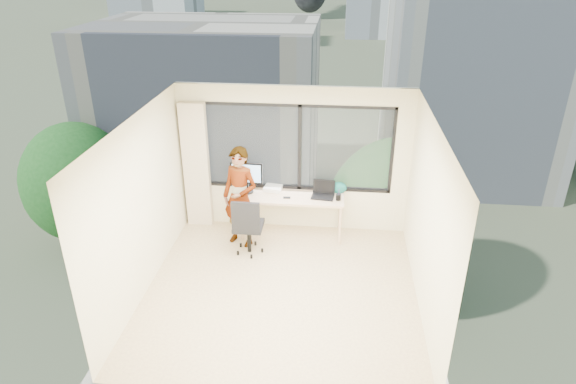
# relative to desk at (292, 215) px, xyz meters

# --- Properties ---
(floor) EXTENTS (4.00, 4.00, 0.01)m
(floor) POSITION_rel_desk_xyz_m (0.00, -1.66, -0.38)
(floor) COLOR beige
(floor) RESTS_ON ground
(ceiling) EXTENTS (4.00, 4.00, 0.01)m
(ceiling) POSITION_rel_desk_xyz_m (0.00, -1.66, 2.23)
(ceiling) COLOR white
(ceiling) RESTS_ON ground
(wall_front) EXTENTS (4.00, 0.01, 2.60)m
(wall_front) POSITION_rel_desk_xyz_m (0.00, -3.66, 0.93)
(wall_front) COLOR beige
(wall_front) RESTS_ON ground
(wall_left) EXTENTS (0.01, 4.00, 2.60)m
(wall_left) POSITION_rel_desk_xyz_m (-2.00, -1.66, 0.93)
(wall_left) COLOR beige
(wall_left) RESTS_ON ground
(wall_right) EXTENTS (0.01, 4.00, 2.60)m
(wall_right) POSITION_rel_desk_xyz_m (2.00, -1.66, 0.93)
(wall_right) COLOR beige
(wall_right) RESTS_ON ground
(window_wall) EXTENTS (3.30, 0.16, 1.55)m
(window_wall) POSITION_rel_desk_xyz_m (0.05, 0.34, 1.15)
(window_wall) COLOR black
(window_wall) RESTS_ON ground
(curtain) EXTENTS (0.45, 0.14, 2.30)m
(curtain) POSITION_rel_desk_xyz_m (-1.72, 0.22, 0.77)
(curtain) COLOR beige
(curtain) RESTS_ON floor
(desk) EXTENTS (1.80, 0.60, 0.75)m
(desk) POSITION_rel_desk_xyz_m (0.00, 0.00, 0.00)
(desk) COLOR #D2B18C
(desk) RESTS_ON floor
(chair) EXTENTS (0.54, 0.54, 1.06)m
(chair) POSITION_rel_desk_xyz_m (-0.65, -0.66, 0.15)
(chair) COLOR black
(chair) RESTS_ON floor
(person) EXTENTS (0.75, 0.62, 1.75)m
(person) POSITION_rel_desk_xyz_m (-0.83, -0.38, 0.50)
(person) COLOR #2D2D33
(person) RESTS_ON floor
(monitor) EXTENTS (0.57, 0.14, 0.57)m
(monitor) POSITION_rel_desk_xyz_m (-0.80, 0.09, 0.66)
(monitor) COLOR black
(monitor) RESTS_ON desk
(game_console) EXTENTS (0.34, 0.30, 0.07)m
(game_console) POSITION_rel_desk_xyz_m (-0.36, 0.21, 0.41)
(game_console) COLOR white
(game_console) RESTS_ON desk
(laptop) EXTENTS (0.42, 0.44, 0.25)m
(laptop) POSITION_rel_desk_xyz_m (0.53, 0.02, 0.50)
(laptop) COLOR black
(laptop) RESTS_ON desk
(cellphone) EXTENTS (0.13, 0.07, 0.01)m
(cellphone) POSITION_rel_desk_xyz_m (-0.08, -0.07, 0.38)
(cellphone) COLOR black
(cellphone) RESTS_ON desk
(pen_cup) EXTENTS (0.11, 0.11, 0.11)m
(pen_cup) POSITION_rel_desk_xyz_m (0.80, -0.06, 0.43)
(pen_cup) COLOR black
(pen_cup) RESTS_ON desk
(handbag) EXTENTS (0.30, 0.18, 0.21)m
(handbag) POSITION_rel_desk_xyz_m (0.80, 0.20, 0.48)
(handbag) COLOR #0C4841
(handbag) RESTS_ON desk
(exterior_ground) EXTENTS (400.00, 400.00, 0.04)m
(exterior_ground) POSITION_rel_desk_xyz_m (0.00, 118.34, -14.38)
(exterior_ground) COLOR #515B3D
(exterior_ground) RESTS_ON ground
(near_bldg_a) EXTENTS (16.00, 12.00, 14.00)m
(near_bldg_a) POSITION_rel_desk_xyz_m (-9.00, 28.34, -7.38)
(near_bldg_a) COLOR beige
(near_bldg_a) RESTS_ON exterior_ground
(near_bldg_b) EXTENTS (14.00, 13.00, 16.00)m
(near_bldg_b) POSITION_rel_desk_xyz_m (12.00, 36.34, -6.38)
(near_bldg_b) COLOR white
(near_bldg_b) RESTS_ON exterior_ground
(tree_a) EXTENTS (7.00, 7.00, 8.00)m
(tree_a) POSITION_rel_desk_xyz_m (-16.00, 20.34, -10.38)
(tree_a) COLOR #1B511B
(tree_a) RESTS_ON exterior_ground
(tree_b) EXTENTS (7.60, 7.60, 9.00)m
(tree_b) POSITION_rel_desk_xyz_m (4.00, 16.34, -9.88)
(tree_b) COLOR #1B511B
(tree_b) RESTS_ON exterior_ground
(tree_c) EXTENTS (8.40, 8.40, 10.00)m
(tree_c) POSITION_rel_desk_xyz_m (22.00, 38.34, -9.38)
(tree_c) COLOR #1B511B
(tree_c) RESTS_ON exterior_ground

